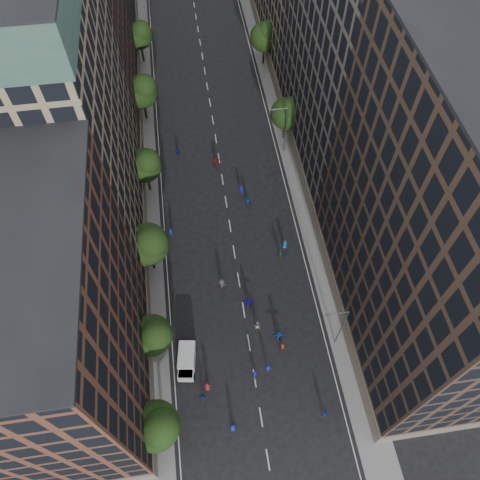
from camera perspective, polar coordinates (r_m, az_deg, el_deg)
The scene contains 37 objects.
ground at distance 73.30m, azimuth -2.11°, elevation 7.12°, with size 240.00×240.00×0.00m, color black.
sidewalk_left at distance 78.59m, azimuth -11.66°, elevation 10.17°, with size 4.00×105.00×0.15m, color slate.
sidewalk_right at distance 79.85m, azimuth 5.97°, elevation 12.11°, with size 4.00×105.00×0.15m, color slate.
bldg_left_a at distance 47.07m, azimuth -22.02°, elevation -10.88°, with size 14.00×22.00×30.00m, color brown.
bldg_left_b at distance 59.34m, azimuth -20.94°, elevation 11.71°, with size 14.00×26.00×34.00m, color #8C795C.
bldg_left_c at distance 79.03m, azimuth -19.15°, elevation 21.83°, with size 14.00×20.00×28.00m, color brown.
bldg_right_a at distance 49.61m, azimuth 23.40°, elevation 0.71°, with size 14.00×30.00×36.00m, color #412E22.
bldg_right_b at distance 68.72m, azimuth 13.95°, elevation 20.21°, with size 14.00×28.00×33.00m, color #5D554D.
tree_left_0 at distance 51.44m, azimuth -10.10°, elevation -21.46°, with size 5.20×5.20×8.83m.
tree_left_1 at distance 54.90m, azimuth -10.54°, elevation -11.32°, with size 4.80×4.80×8.21m.
tree_left_2 at distance 59.91m, azimuth -11.10°, elevation -0.41°, with size 5.60×5.60×9.45m.
tree_left_3 at distance 69.10m, azimuth -11.46°, elevation 9.03°, with size 5.00×5.00×8.58m.
tree_left_4 at distance 80.72m, azimuth -11.87°, elevation 17.45°, with size 5.40×5.40×9.08m.
tree_left_5 at distance 94.04m, azimuth -12.14°, elevation 23.31°, with size 4.80×4.80×8.33m.
tree_right_a at distance 76.22m, azimuth 5.82°, elevation 15.24°, with size 5.00×5.00×8.39m.
tree_right_b at distance 91.60m, azimuth 3.14°, elevation 23.64°, with size 5.20×5.20×8.83m.
streetlamp_near at distance 56.05m, azimuth 12.13°, elevation -10.24°, with size 2.64×0.22×9.06m.
streetlamp_far at distance 74.28m, azimuth 5.45°, elevation 13.47°, with size 2.64×0.22×9.06m.
cargo_van at distance 57.89m, azimuth -6.51°, elevation -14.40°, with size 2.69×4.64×2.34m.
skater_0 at distance 56.00m, azimuth -0.88°, elevation -21.91°, with size 0.78×0.50×1.59m, color navy.
skater_1 at distance 57.39m, azimuth 1.84°, elevation -16.01°, with size 0.67×0.44×1.85m, color #1A1298.
skater_2 at distance 57.13m, azimuth 10.22°, elevation -19.99°, with size 0.78×0.61×1.61m, color #161AB6.
skater_3 at distance 57.84m, azimuth 3.43°, elevation -15.39°, with size 0.97×0.56×1.50m, color #122896.
skater_4 at distance 56.90m, azimuth -4.56°, elevation -18.59°, with size 0.93×0.39×1.59m, color navy.
skater_5 at distance 59.11m, azimuth 4.76°, elevation -11.58°, with size 1.78×0.57×1.92m, color #144BA9.
skater_6 at distance 57.13m, azimuth -4.01°, elevation -17.40°, with size 0.85×0.55×1.73m, color maroon.
skater_7 at distance 58.83m, azimuth 5.18°, elevation -12.84°, with size 0.58×0.38×1.58m, color #9D341A.
skater_8 at distance 59.64m, azimuth 2.08°, elevation -10.38°, with size 0.79×0.62×1.63m, color #AEADAA.
skater_9 at distance 62.04m, azimuth -2.23°, elevation -5.36°, with size 1.23×0.71×1.90m, color #434247.
skater_10 at distance 64.56m, azimuth 4.96°, elevation -1.72°, with size 1.10×0.46×1.87m, color #1A5934.
skater_11 at distance 60.77m, azimuth 1.03°, elevation -7.62°, with size 1.78×0.57×1.92m, color #18118F.
skater_12 at distance 65.61m, azimuth 5.48°, elevation -0.54°, with size 0.79×0.52×1.63m, color blue.
skater_13 at distance 67.10m, azimuth -8.40°, elevation 0.94°, with size 0.63×0.42×1.74m, color navy.
skater_14 at distance 69.77m, azimuth 0.90°, elevation 4.82°, with size 0.85×0.66×1.74m, color #1332A1.
skater_15 at distance 71.04m, azimuth 0.17°, elevation 6.10°, with size 1.12×0.64×1.73m, color navy.
skater_16 at distance 77.09m, azimuth -7.63°, elevation 10.59°, with size 0.92×0.38×1.57m, color #11158F.
skater_17 at distance 74.93m, azimuth -2.94°, elevation 9.47°, with size 1.57×0.50×1.69m, color maroon.
Camera 1 is at (-4.17, -7.50, 55.66)m, focal length 35.00 mm.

